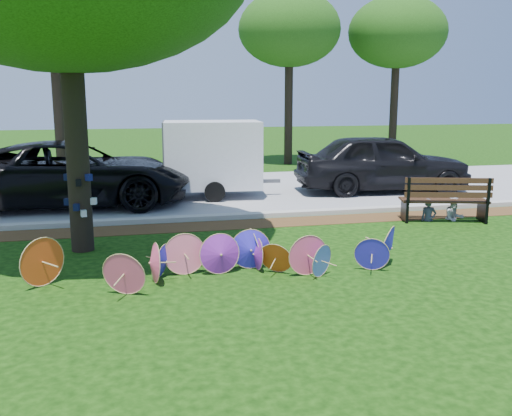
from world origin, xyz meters
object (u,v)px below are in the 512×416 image
Objects in this scene: dark_pickup at (382,163)px; person_left at (430,200)px; cargo_trailer at (213,154)px; parasol_pile at (232,255)px; black_van at (71,174)px; person_right at (455,197)px; park_bench at (444,199)px.

dark_pickup is 5.11× the size of person_left.
dark_pickup is at bearing 2.90° from cargo_trailer.
parasol_pile is 9.74m from dark_pickup.
black_van is 2.29× the size of cargo_trailer.
cargo_trailer is 2.49× the size of person_right.
person_right is (0.35, 0.05, 0.02)m from park_bench.
person_left is 0.70m from person_right.
dark_pickup is at bearing 90.48° from person_right.
dark_pickup is 5.42m from cargo_trailer.
cargo_trailer is (4.03, 0.59, 0.39)m from black_van.
cargo_trailer is (0.84, 7.68, 0.93)m from parasol_pile.
black_van is at bearing 114.21° from parasol_pile.
person_left is at bearing -179.02° from person_right.
person_right is at bearing -109.68° from black_van.
cargo_trailer is at bearing 140.87° from person_right.
black_van reaches higher than parasol_pile.
person_right is at bearing -175.56° from dark_pickup.
parasol_pile is at bearing -138.95° from person_left.
cargo_trailer is at bearing -78.68° from black_van.
person_left is at bearing 29.85° from parasol_pile.
dark_pickup is (6.24, 7.45, 0.57)m from parasol_pile.
parasol_pile is 6.97m from person_right.
person_right is at bearing -34.77° from cargo_trailer.
person_left is (-0.35, 0.05, -0.02)m from park_bench.
dark_pickup is at bearing 91.45° from person_left.
dark_pickup reaches higher than black_van.
park_bench reaches higher than parasol_pile.
person_right reaches higher than park_bench.
park_bench is at bearing 27.97° from parasol_pile.
person_right is at bearing 23.72° from park_bench.
person_left is 0.94× the size of person_right.
cargo_trailer reaches higher than park_bench.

